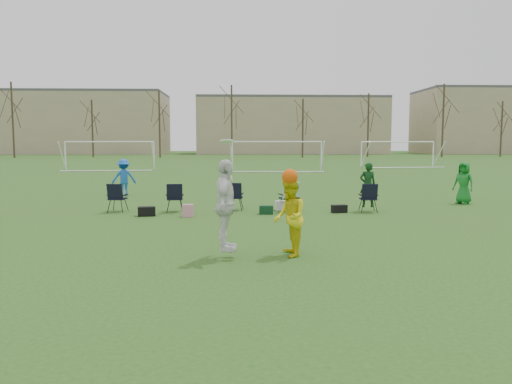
{
  "coord_description": "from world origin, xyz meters",
  "views": [
    {
      "loc": [
        0.67,
        -8.76,
        2.35
      ],
      "look_at": [
        1.11,
        2.27,
        1.25
      ],
      "focal_mm": 35.0,
      "sensor_mm": 36.0,
      "label": 1
    }
  ],
  "objects_px": {
    "goal_mid": "(277,148)",
    "goal_right": "(398,147)",
    "center_contest": "(256,210)",
    "goal_left": "(110,147)",
    "fielder_blue": "(124,178)",
    "fielder_green_far": "(464,183)"
  },
  "relations": [
    {
      "from": "goal_mid",
      "to": "goal_right",
      "type": "relative_size",
      "value": 1.01
    },
    {
      "from": "center_contest",
      "to": "goal_left",
      "type": "relative_size",
      "value": 0.33
    },
    {
      "from": "fielder_blue",
      "to": "center_contest",
      "type": "bearing_deg",
      "value": 95.05
    },
    {
      "from": "fielder_green_far",
      "to": "center_contest",
      "type": "height_order",
      "value": "center_contest"
    },
    {
      "from": "goal_right",
      "to": "fielder_green_far",
      "type": "bearing_deg",
      "value": -111.26
    },
    {
      "from": "fielder_green_far",
      "to": "goal_left",
      "type": "height_order",
      "value": "goal_left"
    },
    {
      "from": "fielder_blue",
      "to": "center_contest",
      "type": "xyz_separation_m",
      "value": [
        5.35,
        -12.03,
        0.17
      ]
    },
    {
      "from": "fielder_green_far",
      "to": "goal_right",
      "type": "bearing_deg",
      "value": 128.13
    },
    {
      "from": "fielder_blue",
      "to": "goal_right",
      "type": "bearing_deg",
      "value": -148.27
    },
    {
      "from": "fielder_green_far",
      "to": "center_contest",
      "type": "bearing_deg",
      "value": -82.42
    },
    {
      "from": "goal_mid",
      "to": "goal_left",
      "type": "bearing_deg",
      "value": 175.87
    },
    {
      "from": "fielder_blue",
      "to": "fielder_green_far",
      "type": "relative_size",
      "value": 1.01
    },
    {
      "from": "goal_mid",
      "to": "goal_right",
      "type": "distance_m",
      "value": 13.42
    },
    {
      "from": "goal_left",
      "to": "goal_mid",
      "type": "xyz_separation_m",
      "value": [
        14.0,
        -2.0,
        0.0
      ]
    },
    {
      "from": "center_contest",
      "to": "fielder_blue",
      "type": "bearing_deg",
      "value": 113.96
    },
    {
      "from": "center_contest",
      "to": "goal_right",
      "type": "relative_size",
      "value": 0.33
    },
    {
      "from": "goal_left",
      "to": "goal_right",
      "type": "bearing_deg",
      "value": 3.75
    },
    {
      "from": "center_contest",
      "to": "goal_left",
      "type": "height_order",
      "value": "goal_left"
    },
    {
      "from": "goal_left",
      "to": "goal_right",
      "type": "distance_m",
      "value": 26.31
    },
    {
      "from": "fielder_green_far",
      "to": "goal_right",
      "type": "xyz_separation_m",
      "value": [
        6.62,
        28.09,
        1.12
      ]
    },
    {
      "from": "fielder_blue",
      "to": "goal_left",
      "type": "distance_m",
      "value": 21.51
    },
    {
      "from": "fielder_blue",
      "to": "goal_right",
      "type": "height_order",
      "value": "goal_right"
    }
  ]
}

